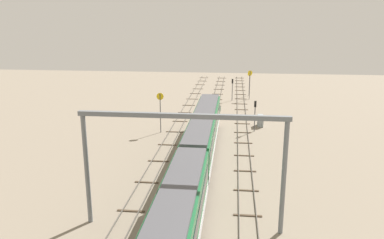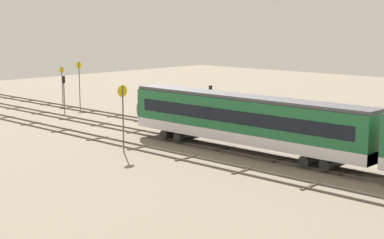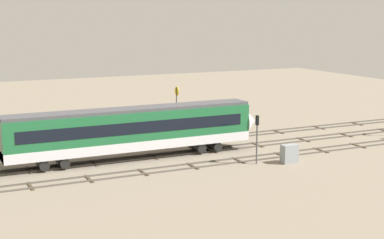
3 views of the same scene
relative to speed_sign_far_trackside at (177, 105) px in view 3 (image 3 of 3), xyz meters
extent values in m
plane|color=gray|center=(-8.57, -6.88, -3.81)|extent=(146.30, 146.30, 0.00)
cube|color=#59544C|center=(-8.57, -12.54, -3.73)|extent=(130.30, 0.07, 0.16)
cube|color=#59544C|center=(-8.57, -11.11, -3.73)|extent=(130.30, 0.07, 0.16)
cube|color=#473828|center=(-18.22, -11.82, -3.77)|extent=(0.24, 2.40, 0.08)
cube|color=#473828|center=(-13.39, -11.82, -3.77)|extent=(0.24, 2.40, 0.08)
cube|color=#473828|center=(-8.57, -11.82, -3.77)|extent=(0.24, 2.40, 0.08)
cube|color=#473828|center=(-3.74, -11.82, -3.77)|extent=(0.24, 2.40, 0.08)
cube|color=#473828|center=(1.08, -11.82, -3.77)|extent=(0.24, 2.40, 0.08)
cube|color=#473828|center=(5.91, -11.82, -3.77)|extent=(0.24, 2.40, 0.08)
cube|color=#473828|center=(10.74, -11.82, -3.77)|extent=(0.24, 2.40, 0.08)
cube|color=#473828|center=(15.56, -11.82, -3.77)|extent=(0.24, 2.40, 0.08)
cube|color=#59544C|center=(-8.57, -7.60, -3.73)|extent=(130.30, 0.07, 0.16)
cube|color=#59544C|center=(-8.57, -6.16, -3.73)|extent=(130.30, 0.07, 0.16)
cube|color=#473828|center=(-17.45, -6.88, -3.77)|extent=(0.24, 2.40, 0.08)
cube|color=#473828|center=(-11.53, -6.88, -3.77)|extent=(0.24, 2.40, 0.08)
cube|color=#473828|center=(-5.61, -6.88, -3.77)|extent=(0.24, 2.40, 0.08)
cube|color=#473828|center=(0.32, -6.88, -3.77)|extent=(0.24, 2.40, 0.08)
cube|color=#473828|center=(6.24, -6.88, -3.77)|extent=(0.24, 2.40, 0.08)
cube|color=#473828|center=(12.16, -6.88, -3.77)|extent=(0.24, 2.40, 0.08)
cube|color=#473828|center=(18.09, -6.88, -3.77)|extent=(0.24, 2.40, 0.08)
cube|color=#59544C|center=(-8.57, -2.65, -3.73)|extent=(130.30, 0.07, 0.16)
cube|color=#59544C|center=(-8.57, -1.22, -3.73)|extent=(130.30, 0.07, 0.16)
cube|color=#473828|center=(-17.45, -1.93, -3.77)|extent=(0.24, 2.40, 0.08)
cube|color=#473828|center=(-11.53, -1.93, -3.77)|extent=(0.24, 2.40, 0.08)
cube|color=#473828|center=(-5.61, -1.93, -3.77)|extent=(0.24, 2.40, 0.08)
cube|color=#473828|center=(0.32, -1.93, -3.77)|extent=(0.24, 2.40, 0.08)
cube|color=#473828|center=(6.24, -1.93, -3.77)|extent=(0.24, 2.40, 0.08)
cube|color=#473828|center=(12.16, -1.93, -3.77)|extent=(0.24, 2.40, 0.08)
cube|color=#473828|center=(18.09, -1.93, -3.77)|extent=(0.24, 2.40, 0.08)
cube|color=#473828|center=(24.01, -1.93, -3.77)|extent=(0.24, 2.40, 0.08)
cube|color=#1E6638|center=(-7.72, -6.88, -0.95)|extent=(24.00, 2.90, 3.60)
cube|color=silver|center=(-7.72, -6.88, -2.30)|extent=(24.00, 2.94, 0.90)
cube|color=#4C4C51|center=(-7.72, -6.88, 1.00)|extent=(24.00, 2.50, 0.30)
cube|color=black|center=(-7.72, -8.34, -0.52)|extent=(22.00, 0.04, 1.10)
cube|color=black|center=(-7.72, -5.42, -0.52)|extent=(22.00, 0.04, 1.10)
cylinder|color=black|center=(-16.30, -6.88, -3.20)|extent=(0.90, 2.70, 0.90)
cylinder|color=black|center=(-14.50, -6.88, -3.20)|extent=(0.90, 2.70, 0.90)
cylinder|color=black|center=(-0.94, -6.88, -3.20)|extent=(0.90, 2.70, 0.90)
cylinder|color=black|center=(0.86, -6.88, -3.20)|extent=(0.90, 2.70, 0.90)
cone|color=silver|center=(5.08, -6.88, -1.13)|extent=(1.60, 3.24, 3.24)
cylinder|color=#4C4C51|center=(-0.02, 0.00, -0.94)|extent=(0.12, 0.12, 5.76)
cylinder|color=yellow|center=(0.02, 0.00, 1.49)|extent=(0.05, 1.01, 1.01)
cube|color=black|center=(0.05, 0.00, 1.49)|extent=(0.02, 0.45, 0.12)
cylinder|color=#4C4C51|center=(2.01, -13.51, -1.99)|extent=(0.14, 0.14, 3.65)
cube|color=black|center=(2.01, -13.51, 0.28)|extent=(0.20, 0.32, 0.90)
sphere|color=green|center=(2.12, -13.51, 0.48)|extent=(0.20, 0.20, 0.20)
sphere|color=#262626|center=(2.12, -13.51, 0.08)|extent=(0.20, 0.20, 0.20)
cube|color=gray|center=(4.95, -14.54, -2.95)|extent=(1.57, 0.86, 1.73)
cube|color=#333333|center=(5.74, -14.54, -2.69)|extent=(0.02, 0.60, 0.24)
camera|label=1|loc=(-51.86, -10.38, 12.04)|focal=35.45mm
camera|label=2|loc=(-37.78, 31.34, 7.27)|focal=54.22mm
camera|label=3|loc=(-26.00, -57.96, 9.77)|focal=54.41mm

